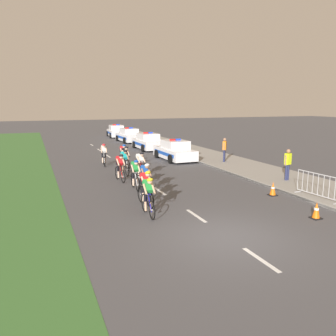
{
  "coord_description": "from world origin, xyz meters",
  "views": [
    {
      "loc": [
        -5.57,
        -9.0,
        4.2
      ],
      "look_at": [
        0.45,
        6.28,
        1.1
      ],
      "focal_mm": 36.91,
      "sensor_mm": 36.0,
      "label": 1
    }
  ],
  "objects_px": {
    "cyclist_second": "(146,187)",
    "police_car_second": "(148,142)",
    "traffic_cone_mid": "(273,189)",
    "cyclist_tenth": "(125,157)",
    "police_car_third": "(129,136)",
    "cyclist_sixth": "(124,162)",
    "cyclist_third": "(145,178)",
    "traffic_cone_near": "(316,210)",
    "crowd_barrier_front": "(318,186)",
    "cyclist_lead": "(148,196)",
    "police_car_furthest": "(116,132)",
    "spectator_closest": "(288,162)",
    "cyclist_ninth": "(104,154)",
    "cyclist_eighth": "(123,155)",
    "cyclist_fifth": "(120,167)",
    "spectator_middle": "(224,148)",
    "cyclist_fourth": "(135,174)",
    "police_car_nearest": "(175,151)",
    "cyclist_seventh": "(140,164)"
  },
  "relations": [
    {
      "from": "cyclist_second",
      "to": "cyclist_third",
      "type": "relative_size",
      "value": 1.0
    },
    {
      "from": "traffic_cone_mid",
      "to": "cyclist_eighth",
      "type": "bearing_deg",
      "value": 115.26
    },
    {
      "from": "cyclist_third",
      "to": "crowd_barrier_front",
      "type": "bearing_deg",
      "value": -28.27
    },
    {
      "from": "cyclist_seventh",
      "to": "cyclist_ninth",
      "type": "distance_m",
      "value": 4.83
    },
    {
      "from": "cyclist_fourth",
      "to": "police_car_furthest",
      "type": "relative_size",
      "value": 0.38
    },
    {
      "from": "cyclist_fourth",
      "to": "police_car_nearest",
      "type": "xyz_separation_m",
      "value": [
        5.26,
        7.61,
        -0.11
      ]
    },
    {
      "from": "cyclist_third",
      "to": "traffic_cone_near",
      "type": "xyz_separation_m",
      "value": [
        4.82,
        -5.51,
        -0.48
      ]
    },
    {
      "from": "cyclist_second",
      "to": "police_car_furthest",
      "type": "height_order",
      "value": "police_car_furthest"
    },
    {
      "from": "cyclist_fourth",
      "to": "police_car_third",
      "type": "bearing_deg",
      "value": 75.71
    },
    {
      "from": "traffic_cone_near",
      "to": "spectator_middle",
      "type": "height_order",
      "value": "spectator_middle"
    },
    {
      "from": "police_car_furthest",
      "to": "spectator_closest",
      "type": "distance_m",
      "value": 28.22
    },
    {
      "from": "cyclist_fifth",
      "to": "police_car_nearest",
      "type": "distance_m",
      "value": 7.81
    },
    {
      "from": "spectator_middle",
      "to": "cyclist_eighth",
      "type": "bearing_deg",
      "value": 168.88
    },
    {
      "from": "cyclist_ninth",
      "to": "police_car_third",
      "type": "xyz_separation_m",
      "value": [
        5.39,
        13.5,
        -0.11
      ]
    },
    {
      "from": "cyclist_ninth",
      "to": "traffic_cone_near",
      "type": "relative_size",
      "value": 2.68
    },
    {
      "from": "crowd_barrier_front",
      "to": "spectator_middle",
      "type": "distance_m",
      "value": 9.77
    },
    {
      "from": "traffic_cone_mid",
      "to": "cyclist_sixth",
      "type": "bearing_deg",
      "value": 125.96
    },
    {
      "from": "police_car_furthest",
      "to": "traffic_cone_mid",
      "type": "relative_size",
      "value": 7.05
    },
    {
      "from": "cyclist_tenth",
      "to": "police_car_third",
      "type": "xyz_separation_m",
      "value": [
        4.39,
        15.39,
        -0.11
      ]
    },
    {
      "from": "cyclist_seventh",
      "to": "crowd_barrier_front",
      "type": "xyz_separation_m",
      "value": [
        5.88,
        -7.21,
        -0.14
      ]
    },
    {
      "from": "crowd_barrier_front",
      "to": "cyclist_lead",
      "type": "bearing_deg",
      "value": 174.72
    },
    {
      "from": "cyclist_fifth",
      "to": "cyclist_seventh",
      "type": "distance_m",
      "value": 1.31
    },
    {
      "from": "spectator_middle",
      "to": "crowd_barrier_front",
      "type": "bearing_deg",
      "value": -96.22
    },
    {
      "from": "cyclist_sixth",
      "to": "cyclist_tenth",
      "type": "bearing_deg",
      "value": 73.68
    },
    {
      "from": "cyclist_second",
      "to": "police_car_second",
      "type": "bearing_deg",
      "value": 71.47
    },
    {
      "from": "cyclist_tenth",
      "to": "police_car_third",
      "type": "height_order",
      "value": "police_car_third"
    },
    {
      "from": "cyclist_eighth",
      "to": "cyclist_lead",
      "type": "bearing_deg",
      "value": -99.17
    },
    {
      "from": "police_car_third",
      "to": "spectator_closest",
      "type": "height_order",
      "value": "spectator_closest"
    },
    {
      "from": "cyclist_tenth",
      "to": "police_car_furthest",
      "type": "distance_m",
      "value": 21.83
    },
    {
      "from": "cyclist_eighth",
      "to": "spectator_middle",
      "type": "distance_m",
      "value": 7.08
    },
    {
      "from": "traffic_cone_mid",
      "to": "cyclist_seventh",
      "type": "bearing_deg",
      "value": 128.03
    },
    {
      "from": "cyclist_seventh",
      "to": "traffic_cone_near",
      "type": "bearing_deg",
      "value": -66.37
    },
    {
      "from": "cyclist_sixth",
      "to": "spectator_middle",
      "type": "distance_m",
      "value": 7.63
    },
    {
      "from": "police_car_second",
      "to": "traffic_cone_mid",
      "type": "relative_size",
      "value": 6.9
    },
    {
      "from": "cyclist_fifth",
      "to": "traffic_cone_mid",
      "type": "distance_m",
      "value": 8.01
    },
    {
      "from": "cyclist_fifth",
      "to": "traffic_cone_mid",
      "type": "height_order",
      "value": "cyclist_fifth"
    },
    {
      "from": "cyclist_eighth",
      "to": "cyclist_tenth",
      "type": "bearing_deg",
      "value": -97.31
    },
    {
      "from": "cyclist_tenth",
      "to": "police_car_second",
      "type": "relative_size",
      "value": 0.39
    },
    {
      "from": "police_car_furthest",
      "to": "traffic_cone_near",
      "type": "xyz_separation_m",
      "value": [
        -0.28,
        -33.29,
        -0.37
      ]
    },
    {
      "from": "spectator_closest",
      "to": "spectator_middle",
      "type": "xyz_separation_m",
      "value": [
        -0.09,
        6.38,
        0.0
      ]
    },
    {
      "from": "cyclist_fifth",
      "to": "cyclist_tenth",
      "type": "distance_m",
      "value": 3.38
    },
    {
      "from": "police_car_nearest",
      "to": "traffic_cone_near",
      "type": "relative_size",
      "value": 6.93
    },
    {
      "from": "cyclist_second",
      "to": "cyclist_lead",
      "type": "bearing_deg",
      "value": -103.72
    },
    {
      "from": "police_car_second",
      "to": "spectator_middle",
      "type": "distance_m",
      "value": 9.44
    },
    {
      "from": "traffic_cone_mid",
      "to": "cyclist_second",
      "type": "bearing_deg",
      "value": 174.02
    },
    {
      "from": "cyclist_ninth",
      "to": "cyclist_eighth",
      "type": "bearing_deg",
      "value": -36.58
    },
    {
      "from": "cyclist_lead",
      "to": "police_car_third",
      "type": "bearing_deg",
      "value": 76.5
    },
    {
      "from": "cyclist_third",
      "to": "traffic_cone_near",
      "type": "relative_size",
      "value": 2.69
    },
    {
      "from": "police_car_third",
      "to": "traffic_cone_mid",
      "type": "height_order",
      "value": "police_car_third"
    },
    {
      "from": "cyclist_sixth",
      "to": "cyclist_tenth",
      "type": "xyz_separation_m",
      "value": [
        0.45,
        1.54,
        0.0
      ]
    }
  ]
}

